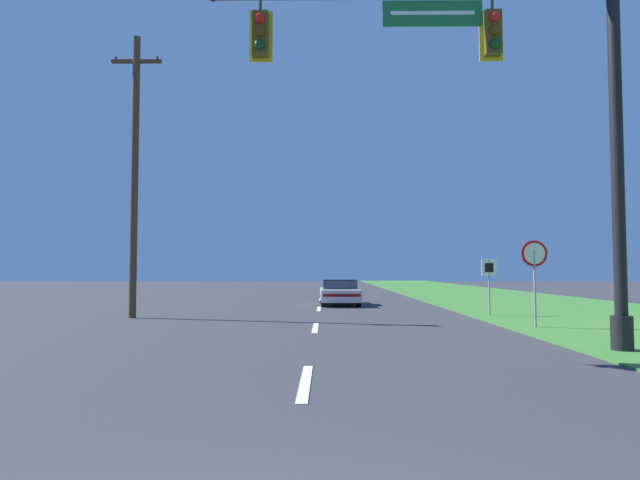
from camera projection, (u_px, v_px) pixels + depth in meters
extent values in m
cube|color=#38752D|center=(505.00, 299.00, 32.39)|extent=(10.00, 110.00, 0.04)
cube|color=silver|center=(305.00, 382.00, 8.54)|extent=(0.16, 2.80, 0.01)
cube|color=silver|center=(315.00, 328.00, 16.53)|extent=(0.16, 2.80, 0.01)
cube|color=silver|center=(319.00, 309.00, 24.51)|extent=(0.16, 2.80, 0.01)
cube|color=silver|center=(321.00, 299.00, 32.50)|extent=(0.16, 2.80, 0.01)
cube|color=silver|center=(322.00, 294.00, 40.49)|extent=(0.16, 2.80, 0.01)
cylinder|color=black|center=(622.00, 333.00, 11.71)|extent=(0.44, 0.44, 0.70)
cylinder|color=black|center=(617.00, 155.00, 11.90)|extent=(0.26, 0.26, 8.09)
cube|color=#196B33|center=(432.00, 14.00, 12.10)|extent=(2.11, 0.06, 0.55)
cube|color=white|center=(432.00, 13.00, 12.07)|extent=(1.77, 0.01, 0.08)
cylinder|color=#4C4214|center=(261.00, 4.00, 12.15)|extent=(0.06, 0.06, 0.35)
cube|color=yellow|center=(261.00, 37.00, 12.26)|extent=(0.50, 0.03, 1.11)
cube|color=#4C4214|center=(260.00, 34.00, 12.12)|extent=(0.34, 0.24, 0.95)
sphere|color=red|center=(260.00, 18.00, 12.00)|extent=(0.22, 0.22, 0.22)
sphere|color=#51380F|center=(260.00, 31.00, 11.98)|extent=(0.22, 0.22, 0.22)
sphere|color=#0F3D19|center=(260.00, 45.00, 11.97)|extent=(0.22, 0.22, 0.22)
cylinder|color=#4C4214|center=(492.00, 3.00, 12.10)|extent=(0.06, 0.06, 0.35)
cube|color=yellow|center=(491.00, 36.00, 12.20)|extent=(0.50, 0.03, 1.11)
cube|color=#4C4214|center=(493.00, 33.00, 12.07)|extent=(0.34, 0.24, 0.95)
sphere|color=red|center=(494.00, 17.00, 11.94)|extent=(0.22, 0.22, 0.22)
sphere|color=#51380F|center=(495.00, 30.00, 11.93)|extent=(0.22, 0.22, 0.22)
sphere|color=#0F3D19|center=(495.00, 44.00, 11.91)|extent=(0.22, 0.22, 0.22)
cylinder|color=black|center=(354.00, 297.00, 29.09)|extent=(0.22, 0.64, 0.64)
cylinder|color=black|center=(322.00, 297.00, 29.07)|extent=(0.22, 0.64, 0.64)
cylinder|color=black|center=(359.00, 300.00, 25.94)|extent=(0.22, 0.64, 0.64)
cylinder|color=black|center=(324.00, 300.00, 25.92)|extent=(0.22, 0.64, 0.64)
cube|color=#B7B7BC|center=(339.00, 294.00, 27.51)|extent=(1.93, 4.60, 0.55)
cube|color=#283342|center=(339.00, 284.00, 27.65)|extent=(1.65, 1.95, 0.42)
cube|color=#B7B7BC|center=(339.00, 281.00, 27.66)|extent=(1.61, 1.91, 0.06)
cube|color=#B71414|center=(342.00, 295.00, 25.27)|extent=(1.68, 0.10, 0.14)
cylinder|color=gray|center=(535.00, 289.00, 16.44)|extent=(0.07, 0.07, 2.20)
cylinder|color=red|center=(534.00, 253.00, 16.49)|extent=(0.76, 0.04, 0.76)
cylinder|color=white|center=(534.00, 253.00, 16.47)|extent=(0.61, 0.01, 0.61)
cylinder|color=gray|center=(489.00, 288.00, 20.80)|extent=(0.06, 0.06, 2.00)
cube|color=white|center=(489.00, 268.00, 20.84)|extent=(0.55, 0.04, 0.60)
cube|color=black|center=(489.00, 268.00, 20.81)|extent=(0.31, 0.01, 0.34)
cylinder|color=#4C3823|center=(135.00, 176.00, 20.28)|extent=(0.26, 0.26, 10.09)
cube|color=#4C3823|center=(137.00, 61.00, 20.50)|extent=(1.80, 0.12, 0.12)
cylinder|color=#333338|center=(116.00, 58.00, 20.51)|extent=(0.08, 0.08, 0.12)
cylinder|color=#333338|center=(157.00, 58.00, 20.49)|extent=(0.08, 0.08, 0.12)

